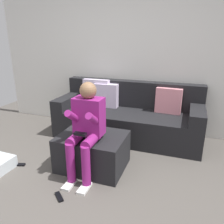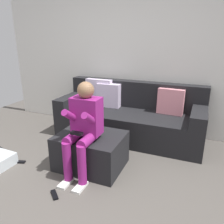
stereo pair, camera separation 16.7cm
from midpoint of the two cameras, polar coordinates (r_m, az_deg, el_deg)
The scene contains 8 objects.
ground_plane at distance 2.63m, azimuth -12.34°, elevation -20.25°, with size 6.26×6.26×0.00m, color #544F49.
wall_back at distance 4.04m, azimuth 4.57°, elevation 13.65°, with size 4.81×0.10×2.56m, color silver.
couch_sectional at distance 3.78m, azimuth 5.67°, elevation -1.30°, with size 2.38×0.87×0.93m.
ottoman at distance 2.95m, azimuth -3.79°, elevation -9.84°, with size 0.84×0.65×0.45m, color black.
person_seated at distance 2.63m, azimuth -5.53°, elevation -3.17°, with size 0.35×0.60×1.15m.
remote_near_ottoman at distance 2.63m, azimuth -12.67°, elevation -20.00°, with size 0.16×0.05×0.02m, color black.
remote_by_storage_bin at distance 3.34m, azimuth -21.39°, elevation -11.79°, with size 0.18×0.05×0.02m, color black.
remote_under_side_table at distance 3.78m, azimuth -25.27°, elevation -8.63°, with size 0.18×0.04×0.02m, color black.
Camera 2 is at (1.33, -1.60, 1.64)m, focal length 35.78 mm.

